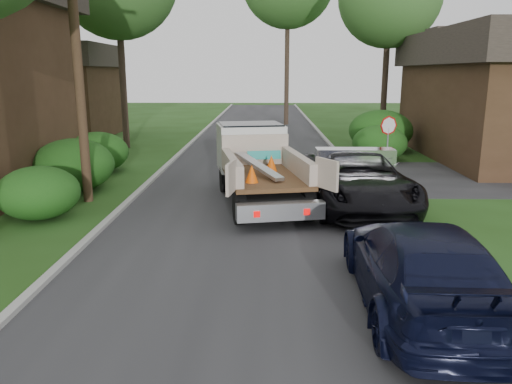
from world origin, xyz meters
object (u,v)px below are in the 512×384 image
object	(u,v)px
stop_sign	(388,134)
utility_pole	(76,38)
navy_suv	(421,266)
house_left_far	(53,90)
black_pickup	(356,179)
flatbed_truck	(256,159)

from	to	relation	value
stop_sign	utility_pole	size ratio (longest dim) A/B	0.25
stop_sign	utility_pole	world-z (taller)	utility_pole
utility_pole	navy_suv	distance (m)	12.21
house_left_far	black_pickup	xyz separation A→B (m)	(16.69, -17.50, -2.18)
house_left_far	flatbed_truck	world-z (taller)	house_left_far
house_left_far	navy_suv	bearing A→B (deg)	-55.86
stop_sign	black_pickup	xyz separation A→B (m)	(-2.01, -4.50, -0.90)
navy_suv	flatbed_truck	bearing A→B (deg)	-67.53
navy_suv	stop_sign	bearing A→B (deg)	-98.41
utility_pole	house_left_far	distance (m)	18.93
house_left_far	flatbed_truck	bearing A→B (deg)	-50.28
stop_sign	navy_suv	xyz separation A→B (m)	(-2.09, -11.50, -0.98)
stop_sign	flatbed_truck	distance (m)	6.15
house_left_far	black_pickup	world-z (taller)	house_left_far
stop_sign	utility_pole	bearing A→B (deg)	-159.38
utility_pole	flatbed_truck	xyz separation A→B (m)	(5.50, 0.74, -3.87)
house_left_far	flatbed_truck	xyz separation A→B (m)	(13.52, -16.27, -1.75)
utility_pole	navy_suv	size ratio (longest dim) A/B	1.82
stop_sign	flatbed_truck	bearing A→B (deg)	-147.69
house_left_far	navy_suv	distance (m)	29.69
flatbed_truck	navy_suv	xyz separation A→B (m)	(3.09, -8.23, -0.50)
black_pickup	house_left_far	bearing A→B (deg)	130.38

